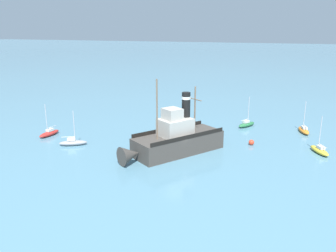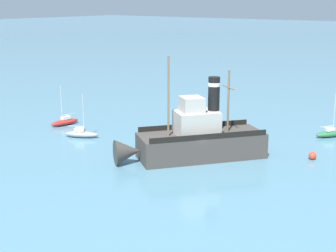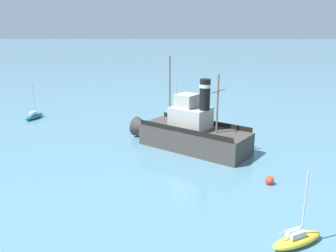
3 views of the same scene
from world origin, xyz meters
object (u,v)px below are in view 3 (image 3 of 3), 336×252
object	(u,v)px
sailboat_teal	(34,116)
sailboat_grey	(175,113)
old_tugboat	(189,132)
mooring_buoy	(269,180)
sailboat_red	(191,105)
sailboat_yellow	(297,239)

from	to	relation	value
sailboat_teal	sailboat_grey	xyz separation A→B (m)	(1.89, -20.42, 0.00)
old_tugboat	mooring_buoy	bearing A→B (deg)	-144.78
old_tugboat	sailboat_grey	world-z (taller)	old_tugboat
sailboat_grey	sailboat_red	distance (m)	6.40
mooring_buoy	sailboat_grey	bearing A→B (deg)	18.82
sailboat_grey	sailboat_yellow	world-z (taller)	same
sailboat_teal	sailboat_yellow	size ratio (longest dim) A/B	1.00
old_tugboat	sailboat_teal	distance (m)	25.21
sailboat_grey	sailboat_red	size ratio (longest dim) A/B	1.00
old_tugboat	sailboat_red	xyz separation A→B (m)	(20.06, -1.14, -1.40)
sailboat_teal	mooring_buoy	xyz separation A→B (m)	(-21.49, -28.39, -0.05)
sailboat_teal	sailboat_red	bearing A→B (deg)	-71.53
sailboat_teal	sailboat_red	xyz separation A→B (m)	(7.71, -23.08, 0.00)
sailboat_red	mooring_buoy	world-z (taller)	sailboat_red
sailboat_grey	sailboat_teal	bearing A→B (deg)	95.28
sailboat_grey	mooring_buoy	bearing A→B (deg)	-161.18
sailboat_yellow	sailboat_grey	bearing A→B (deg)	12.99
sailboat_grey	sailboat_red	xyz separation A→B (m)	(5.82, -2.65, 0.00)
sailboat_yellow	mooring_buoy	bearing A→B (deg)	-3.69
old_tugboat	sailboat_yellow	world-z (taller)	old_tugboat
sailboat_grey	mooring_buoy	distance (m)	24.70
sailboat_red	mooring_buoy	size ratio (longest dim) A/B	6.53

